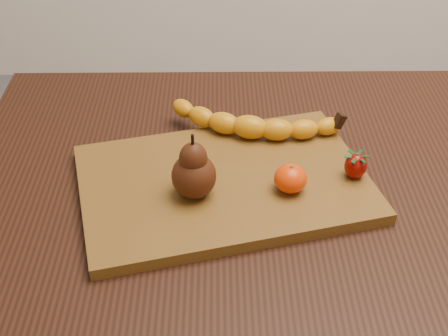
{
  "coord_description": "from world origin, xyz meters",
  "views": [
    {
      "loc": [
        -0.07,
        -0.82,
        1.39
      ],
      "look_at": [
        -0.06,
        -0.04,
        0.8
      ],
      "focal_mm": 50.0,
      "sensor_mm": 36.0,
      "label": 1
    }
  ],
  "objects_px": {
    "pear": "(194,166)",
    "cutting_board": "(224,183)",
    "mandarin": "(290,178)",
    "table": "(260,217)"
  },
  "relations": [
    {
      "from": "table",
      "to": "cutting_board",
      "type": "distance_m",
      "value": 0.13
    },
    {
      "from": "cutting_board",
      "to": "pear",
      "type": "bearing_deg",
      "value": -154.53
    },
    {
      "from": "cutting_board",
      "to": "pear",
      "type": "height_order",
      "value": "pear"
    },
    {
      "from": "pear",
      "to": "mandarin",
      "type": "height_order",
      "value": "pear"
    },
    {
      "from": "cutting_board",
      "to": "mandarin",
      "type": "bearing_deg",
      "value": -30.59
    },
    {
      "from": "pear",
      "to": "table",
      "type": "bearing_deg",
      "value": 35.51
    },
    {
      "from": "table",
      "to": "mandarin",
      "type": "bearing_deg",
      "value": -61.85
    },
    {
      "from": "table",
      "to": "pear",
      "type": "height_order",
      "value": "pear"
    },
    {
      "from": "cutting_board",
      "to": "mandarin",
      "type": "xyz_separation_m",
      "value": [
        0.1,
        -0.03,
        0.03
      ]
    },
    {
      "from": "pear",
      "to": "cutting_board",
      "type": "bearing_deg",
      "value": 39.52
    }
  ]
}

